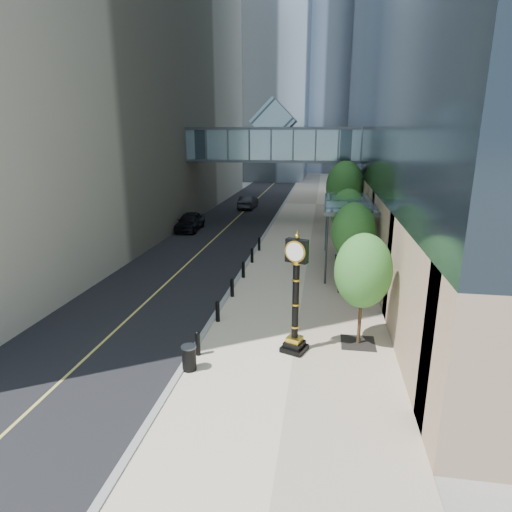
# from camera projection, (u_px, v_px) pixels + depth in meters

# --- Properties ---
(ground) EXTENTS (320.00, 320.00, 0.00)m
(ground) POSITION_uv_depth(u_px,v_px,m) (262.00, 376.00, 15.52)
(ground) COLOR gray
(ground) RESTS_ON ground
(road) EXTENTS (8.00, 180.00, 0.02)m
(road) POSITION_uv_depth(u_px,v_px,m) (253.00, 203.00, 54.56)
(road) COLOR black
(road) RESTS_ON ground
(sidewalk) EXTENTS (8.00, 180.00, 0.06)m
(sidewalk) POSITION_uv_depth(u_px,v_px,m) (316.00, 204.00, 53.34)
(sidewalk) COLOR beige
(sidewalk) RESTS_ON ground
(curb) EXTENTS (0.25, 180.00, 0.07)m
(curb) POSITION_uv_depth(u_px,v_px,m) (284.00, 203.00, 53.95)
(curb) COLOR gray
(curb) RESTS_ON ground
(distant_tower_c) EXTENTS (22.00, 22.00, 65.00)m
(distant_tower_c) POSITION_uv_depth(u_px,v_px,m) (302.00, 46.00, 121.47)
(distant_tower_c) COLOR #9FB5C8
(distant_tower_c) RESTS_ON ground
(skywalk) EXTENTS (17.00, 4.20, 5.80)m
(skywalk) POSITION_uv_depth(u_px,v_px,m) (274.00, 142.00, 40.45)
(skywalk) COLOR slate
(skywalk) RESTS_ON ground
(entrance_canopy) EXTENTS (3.00, 8.00, 4.38)m
(entrance_canopy) POSITION_uv_depth(u_px,v_px,m) (348.00, 204.00, 27.13)
(entrance_canopy) COLOR #383F44
(entrance_canopy) RESTS_ON ground
(bollard_row) EXTENTS (0.20, 16.20, 0.90)m
(bollard_row) POSITION_uv_depth(u_px,v_px,m) (238.00, 279.00, 24.33)
(bollard_row) COLOR black
(bollard_row) RESTS_ON sidewalk
(street_trees) EXTENTS (3.08, 28.51, 6.33)m
(street_trees) POSITION_uv_depth(u_px,v_px,m) (347.00, 200.00, 31.45)
(street_trees) COLOR black
(street_trees) RESTS_ON sidewalk
(street_clock) EXTENTS (1.17, 1.17, 4.81)m
(street_clock) POSITION_uv_depth(u_px,v_px,m) (295.00, 302.00, 16.62)
(street_clock) COLOR black
(street_clock) RESTS_ON sidewalk
(trash_bin) EXTENTS (0.57, 0.57, 0.90)m
(trash_bin) POSITION_uv_depth(u_px,v_px,m) (189.00, 359.00, 15.68)
(trash_bin) COLOR black
(trash_bin) RESTS_ON sidewalk
(pedestrian) EXTENTS (0.71, 0.51, 1.80)m
(pedestrian) POSITION_uv_depth(u_px,v_px,m) (366.00, 268.00, 24.79)
(pedestrian) COLOR #ACA89E
(pedestrian) RESTS_ON sidewalk
(car_near) EXTENTS (2.06, 4.81, 1.62)m
(car_near) POSITION_uv_depth(u_px,v_px,m) (190.00, 221.00, 38.76)
(car_near) COLOR black
(car_near) RESTS_ON road
(car_far) EXTENTS (1.78, 4.62, 1.50)m
(car_far) POSITION_uv_depth(u_px,v_px,m) (248.00, 202.00, 50.25)
(car_far) COLOR black
(car_far) RESTS_ON road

